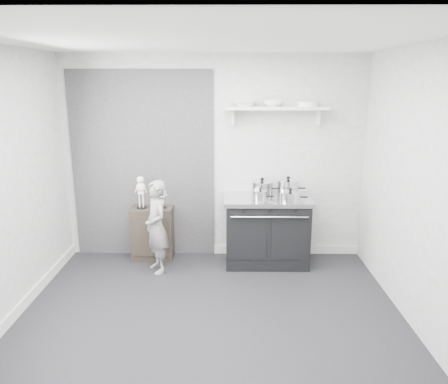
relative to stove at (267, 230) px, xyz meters
The scene contains 15 objects.
ground 1.69m from the stove, 115.26° to the right, with size 4.00×4.00×0.00m, color black.
room_shell 1.94m from the stove, 120.62° to the right, with size 4.02×3.62×2.71m.
wall_shelf 1.57m from the stove, 62.74° to the left, with size 1.30×0.26×0.24m.
stove is the anchor object (origin of this frame).
side_cabinet 1.54m from the stove, behind, with size 0.55×0.32×0.71m, color black.
child 1.43m from the stove, 168.59° to the right, with size 0.43×0.28×1.18m, color gray.
pot_back_left 0.56m from the stove, 116.46° to the left, with size 0.38×0.29×0.23m.
pot_back_right 0.62m from the stove, 19.99° to the left, with size 0.37×0.28×0.26m.
pot_front_right 0.61m from the stove, 36.76° to the right, with size 0.35×0.26×0.17m.
pot_front_center 0.55m from the stove, 120.67° to the right, with size 0.26×0.17×0.16m.
skeleton_full 1.74m from the stove, behind, with size 0.14×0.09×0.50m, color silver, non-canonical shape.
skeleton_torso 1.46m from the stove, behind, with size 0.11×0.07×0.38m, color silver, non-canonical shape.
bowl_large 1.66m from the stove, 147.32° to the left, with size 0.31×0.31×0.08m, color white.
bowl_small 1.64m from the stove, 73.48° to the left, with size 0.25×0.25×0.08m, color white.
plate_stack 1.70m from the stove, 21.42° to the left, with size 0.26×0.26×0.06m, color white.
Camera 1 is at (0.18, -3.95, 2.37)m, focal length 35.00 mm.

